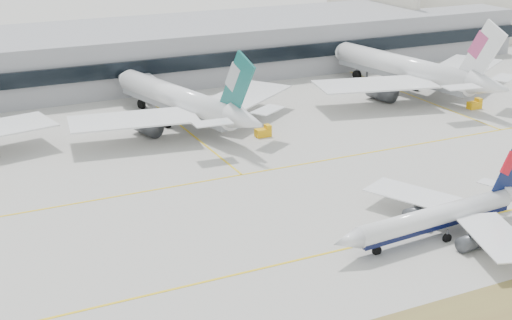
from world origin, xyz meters
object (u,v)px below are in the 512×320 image
widebody_china_air (409,71)px  hangar (461,31)px  taxiing_airliner (442,216)px  terminal (84,58)px  widebody_cathay (182,102)px

widebody_china_air → hangar: size_ratio=0.72×
taxiing_airliner → widebody_china_air: size_ratio=0.63×
taxiing_airliner → hangar: bearing=-135.7°
taxiing_airliner → hangar: (126.02, 142.47, -3.20)m
taxiing_airliner → terminal: size_ratio=0.15×
taxiing_airliner → widebody_cathay: size_ratio=0.70×
widebody_cathay → terminal: (-11.31, 49.77, 1.76)m
widebody_cathay → terminal: bearing=-1.3°
hangar → taxiing_airliner: bearing=-131.5°
taxiing_airliner → widebody_china_air: bearing=-127.6°
terminal → taxiing_airliner: bearing=-76.9°
taxiing_airliner → widebody_cathay: widebody_cathay is taller
taxiing_airliner → terminal: terminal is taller
widebody_china_air → taxiing_airliner: bearing=137.2°
widebody_china_air → terminal: (-76.88, 48.91, 1.20)m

